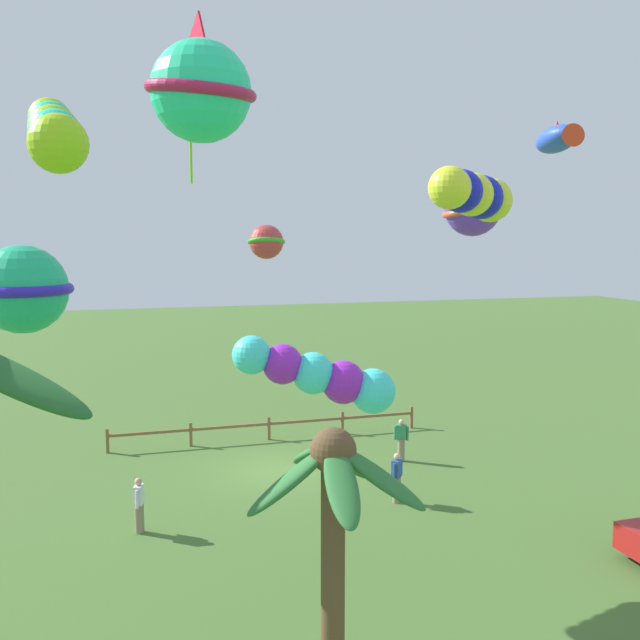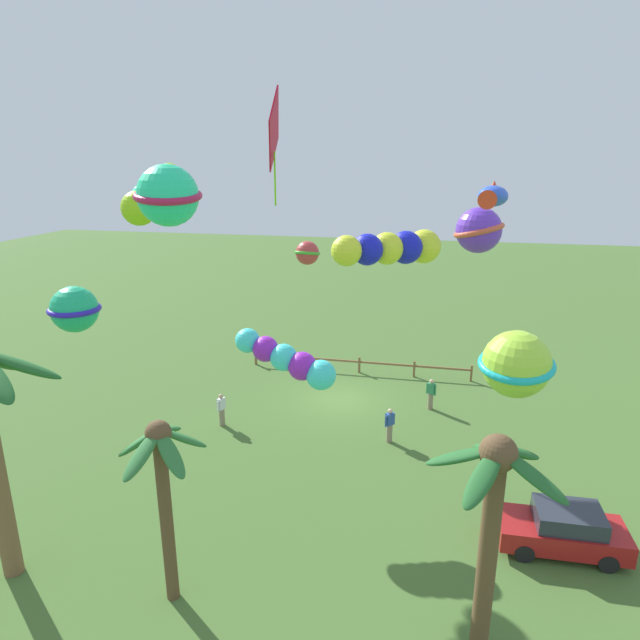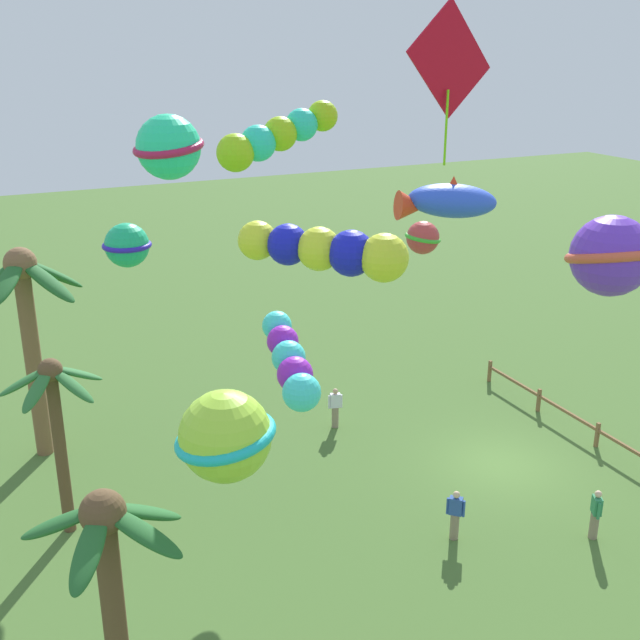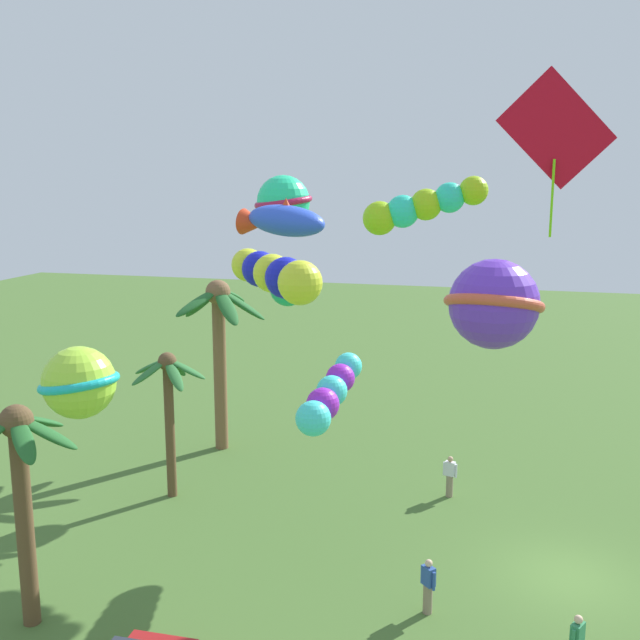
% 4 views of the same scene
% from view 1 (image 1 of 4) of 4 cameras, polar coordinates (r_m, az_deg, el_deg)
% --- Properties ---
extents(ground_plane, '(120.00, 120.00, 0.00)m').
position_cam_1_polar(ground_plane, '(25.38, -3.35, -12.26)').
color(ground_plane, '#476B2D').
extents(palm_tree_0, '(2.57, 2.96, 5.56)m').
position_cam_1_polar(palm_tree_0, '(10.65, 1.13, -16.73)').
color(palm_tree_0, brown).
rests_on(palm_tree_0, ground).
extents(rail_fence, '(12.81, 0.12, 0.95)m').
position_cam_1_polar(rail_fence, '(28.96, -4.22, -8.60)').
color(rail_fence, brown).
rests_on(rail_fence, ground).
extents(spectator_0, '(0.43, 0.43, 1.59)m').
position_cam_1_polar(spectator_0, '(22.44, 6.31, -12.68)').
color(spectator_0, gray).
rests_on(spectator_0, ground).
extents(spectator_1, '(0.31, 0.54, 1.59)m').
position_cam_1_polar(spectator_1, '(20.84, -14.60, -14.43)').
color(spectator_1, gray).
rests_on(spectator_1, ground).
extents(spectator_2, '(0.50, 0.38, 1.59)m').
position_cam_1_polar(spectator_2, '(26.35, 6.67, -9.71)').
color(spectator_2, gray).
rests_on(spectator_2, ground).
extents(kite_diamond_0, '(0.75, 3.66, 5.16)m').
position_cam_1_polar(kite_diamond_0, '(23.09, -10.66, 19.00)').
color(kite_diamond_0, red).
extents(kite_ball_1, '(1.33, 1.34, 1.02)m').
position_cam_1_polar(kite_ball_1, '(20.91, -4.42, 6.40)').
color(kite_ball_1, '#C03A38').
extents(kite_tube_2, '(3.93, 1.48, 1.98)m').
position_cam_1_polar(kite_tube_2, '(16.83, 0.09, -4.57)').
color(kite_tube_2, '#40ECE9').
extents(kite_ball_4, '(2.33, 2.34, 1.87)m').
position_cam_1_polar(kite_ball_4, '(23.89, 12.40, 8.94)').
color(kite_ball_4, '#6731CE').
extents(kite_tube_5, '(3.31, 3.24, 1.17)m').
position_cam_1_polar(kite_tube_5, '(17.41, 12.52, 9.95)').
color(kite_tube_5, yellow).
extents(kite_tube_6, '(1.61, 4.64, 2.23)m').
position_cam_1_polar(kite_tube_6, '(18.08, -20.93, 14.20)').
color(kite_tube_6, '#9FD817').
extents(kite_ball_7, '(2.74, 2.75, 1.88)m').
position_cam_1_polar(kite_ball_7, '(13.75, -9.72, 17.96)').
color(kite_ball_7, '#23E899').
extents(kite_fish_8, '(1.35, 2.22, 0.91)m').
position_cam_1_polar(kite_fish_8, '(20.14, 18.92, 13.87)').
color(kite_fish_8, blue).
extents(kite_ball_9, '(2.32, 2.32, 1.49)m').
position_cam_1_polar(kite_ball_9, '(12.69, -23.17, 2.33)').
color(kite_ball_9, '#1BB876').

